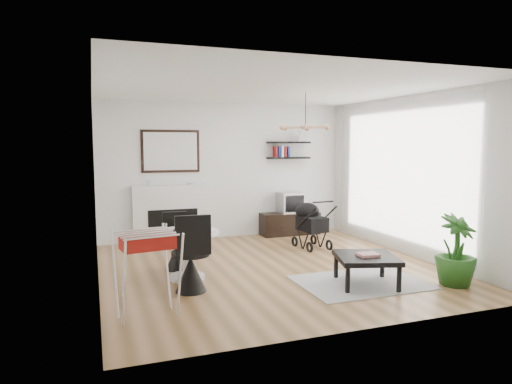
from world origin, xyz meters
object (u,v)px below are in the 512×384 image
object	(u,v)px
stroller	(310,226)
drying_rack	(147,272)
potted_plant	(456,250)
dining_table	(187,248)
crt_tv	(291,203)
tv_console	(290,224)
coffee_table	(366,259)
fireplace	(172,206)

from	to	relation	value
stroller	drying_rack	bearing A→B (deg)	-147.66
stroller	potted_plant	world-z (taller)	potted_plant
potted_plant	drying_rack	bearing A→B (deg)	176.62
potted_plant	dining_table	bearing A→B (deg)	155.90
dining_table	crt_tv	bearing A→B (deg)	42.15
tv_console	coffee_table	distance (m)	3.55
drying_rack	stroller	world-z (taller)	drying_rack
dining_table	fireplace	bearing A→B (deg)	84.91
coffee_table	potted_plant	world-z (taller)	potted_plant
drying_rack	stroller	distance (m)	4.02
tv_console	coffee_table	xyz separation A→B (m)	(-0.45, -3.52, 0.13)
tv_console	crt_tv	distance (m)	0.44
crt_tv	fireplace	bearing A→B (deg)	176.43
coffee_table	potted_plant	xyz separation A→B (m)	(1.13, -0.39, 0.11)
coffee_table	potted_plant	distance (m)	1.21
drying_rack	stroller	size ratio (longest dim) A/B	1.04
dining_table	tv_console	bearing A→B (deg)	42.34
tv_console	stroller	bearing A→B (deg)	-96.33
dining_table	stroller	world-z (taller)	stroller
stroller	crt_tv	bearing A→B (deg)	77.93
dining_table	stroller	xyz separation A→B (m)	(2.51, 1.19, -0.05)
fireplace	coffee_table	bearing A→B (deg)	-61.70
fireplace	potted_plant	size ratio (longest dim) A/B	2.26
fireplace	dining_table	bearing A→B (deg)	-95.09
crt_tv	potted_plant	size ratio (longest dim) A/B	0.51
tv_console	stroller	distance (m)	1.25
fireplace	crt_tv	distance (m)	2.44
tv_console	potted_plant	size ratio (longest dim) A/B	1.29
crt_tv	drying_rack	world-z (taller)	drying_rack
crt_tv	coffee_table	xyz separation A→B (m)	(-0.46, -3.51, -0.31)
drying_rack	coffee_table	distance (m)	2.89
dining_table	drying_rack	bearing A→B (deg)	-118.40
drying_rack	potted_plant	xyz separation A→B (m)	(4.01, -0.24, -0.02)
fireplace	potted_plant	bearing A→B (deg)	-52.55
crt_tv	potted_plant	xyz separation A→B (m)	(0.67, -3.90, -0.20)
fireplace	coffee_table	size ratio (longest dim) A/B	2.24
tv_console	dining_table	size ratio (longest dim) A/B	1.33
dining_table	drying_rack	xyz separation A→B (m)	(-0.68, -1.26, 0.05)
potted_plant	coffee_table	bearing A→B (deg)	160.95
drying_rack	dining_table	bearing A→B (deg)	52.84
potted_plant	crt_tv	bearing A→B (deg)	99.75
fireplace	coffee_table	xyz separation A→B (m)	(1.97, -3.67, -0.32)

